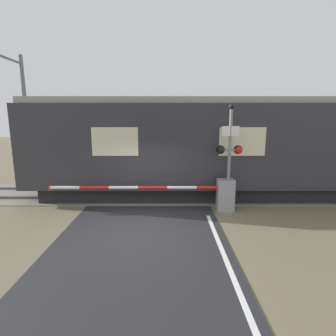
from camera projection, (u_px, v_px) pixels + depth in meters
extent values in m
plane|color=#6B6047|center=(145.00, 228.00, 8.00)|extent=(80.00, 80.00, 0.00)
cube|color=slate|center=(152.00, 194.00, 11.58)|extent=(36.00, 3.20, 0.03)
cube|color=#595451|center=(151.00, 197.00, 10.86)|extent=(36.00, 0.08, 0.10)
cube|color=#595451|center=(153.00, 188.00, 12.27)|extent=(36.00, 0.08, 0.10)
cube|color=black|center=(230.00, 188.00, 11.51)|extent=(15.57, 2.69, 0.60)
cube|color=#2D2D33|center=(232.00, 144.00, 11.15)|extent=(16.93, 3.17, 3.25)
cube|color=gray|center=(234.00, 102.00, 10.83)|extent=(16.59, 2.92, 0.24)
cube|color=beige|center=(243.00, 142.00, 9.54)|extent=(1.69, 0.02, 1.04)
cube|color=beige|center=(116.00, 142.00, 9.56)|extent=(1.69, 0.02, 1.04)
cube|color=gray|center=(226.00, 195.00, 9.42)|extent=(0.60, 0.44, 1.16)
cylinder|color=gray|center=(227.00, 188.00, 9.37)|extent=(0.16, 0.16, 0.18)
cylinder|color=red|center=(212.00, 188.00, 9.37)|extent=(1.05, 0.11, 0.11)
cylinder|color=white|center=(183.00, 188.00, 9.38)|extent=(1.05, 0.11, 0.11)
cylinder|color=red|center=(154.00, 188.00, 9.38)|extent=(1.05, 0.11, 0.11)
cylinder|color=white|center=(124.00, 188.00, 9.38)|extent=(1.05, 0.11, 0.11)
cylinder|color=red|center=(95.00, 187.00, 9.39)|extent=(1.05, 0.11, 0.11)
cylinder|color=white|center=(66.00, 187.00, 9.39)|extent=(1.05, 0.11, 0.11)
cylinder|color=red|center=(52.00, 187.00, 9.39)|extent=(0.20, 0.02, 0.20)
cylinder|color=gray|center=(230.00, 162.00, 9.13)|extent=(0.11, 0.11, 3.60)
cube|color=gray|center=(231.00, 150.00, 9.05)|extent=(0.73, 0.07, 0.07)
sphere|color=black|center=(222.00, 150.00, 9.00)|extent=(0.24, 0.24, 0.24)
sphere|color=red|center=(240.00, 150.00, 9.00)|extent=(0.24, 0.24, 0.24)
cylinder|color=black|center=(221.00, 150.00, 9.11)|extent=(0.30, 0.06, 0.30)
cylinder|color=black|center=(239.00, 150.00, 9.11)|extent=(0.30, 0.06, 0.30)
cube|color=white|center=(232.00, 131.00, 8.89)|extent=(0.58, 0.02, 0.34)
sphere|color=black|center=(233.00, 106.00, 8.78)|extent=(0.18, 0.18, 0.18)
cylinder|color=slate|center=(28.00, 121.00, 13.15)|extent=(0.20, 0.20, 6.31)
cube|color=slate|center=(11.00, 59.00, 11.75)|extent=(0.10, 1.80, 0.08)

